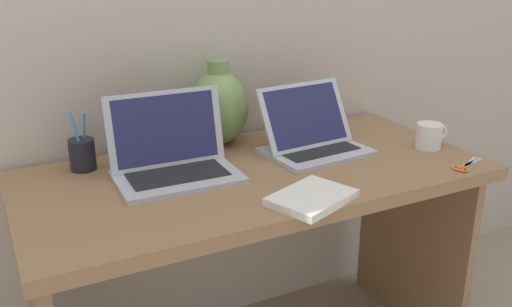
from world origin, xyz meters
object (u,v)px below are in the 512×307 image
object	(u,v)px
pen_cup	(82,154)
coffee_mug	(429,136)
green_vase	(219,107)
scissors	(465,167)
laptop_left	(172,154)
laptop_right	(311,135)
notebook_stack	(312,198)

from	to	relation	value
pen_cup	coffee_mug	bearing A→B (deg)	-17.05
green_vase	scissors	distance (m)	0.78
laptop_left	laptop_right	xyz separation A→B (m)	(0.46, -0.01, -0.01)
notebook_stack	green_vase	bearing A→B (deg)	92.74
laptop_right	coffee_mug	bearing A→B (deg)	-22.43
coffee_mug	scissors	world-z (taller)	coffee_mug
laptop_right	coffee_mug	distance (m)	0.39
laptop_right	scissors	bearing A→B (deg)	-45.10
green_vase	coffee_mug	distance (m)	0.69
laptop_right	pen_cup	size ratio (longest dim) A/B	1.84
laptop_right	coffee_mug	size ratio (longest dim) A/B	2.79
laptop_left	pen_cup	xyz separation A→B (m)	(-0.22, 0.16, -0.01)
pen_cup	scissors	bearing A→B (deg)	-26.41
laptop_left	scissors	xyz separation A→B (m)	(0.79, -0.34, -0.06)
coffee_mug	scissors	bearing A→B (deg)	-98.90
laptop_right	notebook_stack	size ratio (longest dim) A/B	1.56
green_vase	coffee_mug	xyz separation A→B (m)	(0.59, -0.35, -0.08)
notebook_stack	coffee_mug	bearing A→B (deg)	17.65
pen_cup	scissors	world-z (taller)	pen_cup
green_vase	scissors	bearing A→B (deg)	-43.81
scissors	laptop_left	bearing A→B (deg)	156.41
notebook_stack	coffee_mug	xyz separation A→B (m)	(0.56, 0.18, 0.03)
laptop_left	scissors	bearing A→B (deg)	-23.59
laptop_right	green_vase	size ratio (longest dim) A/B	1.18
coffee_mug	scissors	xyz separation A→B (m)	(-0.03, -0.18, -0.04)
laptop_left	pen_cup	world-z (taller)	laptop_left
pen_cup	laptop_left	bearing A→B (deg)	-35.40
laptop_left	coffee_mug	world-z (taller)	laptop_left
green_vase	laptop_right	bearing A→B (deg)	-41.84
laptop_left	scissors	size ratio (longest dim) A/B	2.39
green_vase	pen_cup	size ratio (longest dim) A/B	1.56
scissors	notebook_stack	bearing A→B (deg)	179.56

